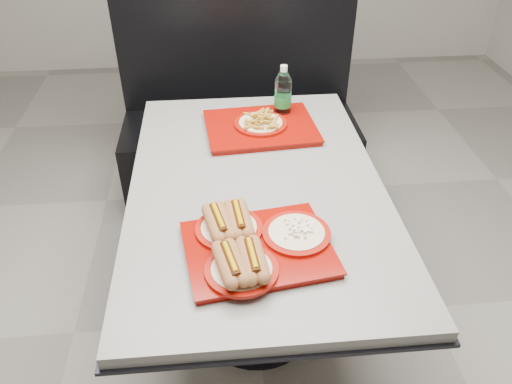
{
  "coord_description": "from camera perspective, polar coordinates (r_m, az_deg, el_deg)",
  "views": [
    {
      "loc": [
        -0.13,
        -1.45,
        1.78
      ],
      "look_at": [
        -0.02,
        -0.16,
        0.83
      ],
      "focal_mm": 35.0,
      "sensor_mm": 36.0,
      "label": 1
    }
  ],
  "objects": [
    {
      "name": "tray_far",
      "position": [
        2.1,
        0.53,
        7.69
      ],
      "size": [
        0.48,
        0.39,
        0.09
      ],
      "rotation": [
        0.0,
        0.0,
        0.08
      ],
      "color": "#850A03",
      "rests_on": "diner_table"
    },
    {
      "name": "booth_bench",
      "position": [
        2.9,
        -1.94,
        7.87
      ],
      "size": [
        1.3,
        0.57,
        1.35
      ],
      "color": "black",
      "rests_on": "ground"
    },
    {
      "name": "water_bottle",
      "position": [
        2.18,
        3.09,
        10.98
      ],
      "size": [
        0.07,
        0.07,
        0.23
      ],
      "rotation": [
        0.0,
        0.0,
        0.16
      ],
      "color": "silver",
      "rests_on": "diner_table"
    },
    {
      "name": "diner_table",
      "position": [
        1.89,
        0.06,
        -3.03
      ],
      "size": [
        0.92,
        1.42,
        0.75
      ],
      "color": "black",
      "rests_on": "ground"
    },
    {
      "name": "ground",
      "position": [
        2.3,
        0.05,
        -14.37
      ],
      "size": [
        6.0,
        6.0,
        0.0
      ],
      "primitive_type": "plane",
      "color": "gray",
      "rests_on": "ground"
    },
    {
      "name": "tray_near",
      "position": [
        1.48,
        -0.46,
        -5.96
      ],
      "size": [
        0.47,
        0.4,
        0.09
      ],
      "rotation": [
        0.0,
        0.0,
        0.15
      ],
      "color": "#850A03",
      "rests_on": "diner_table"
    }
  ]
}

